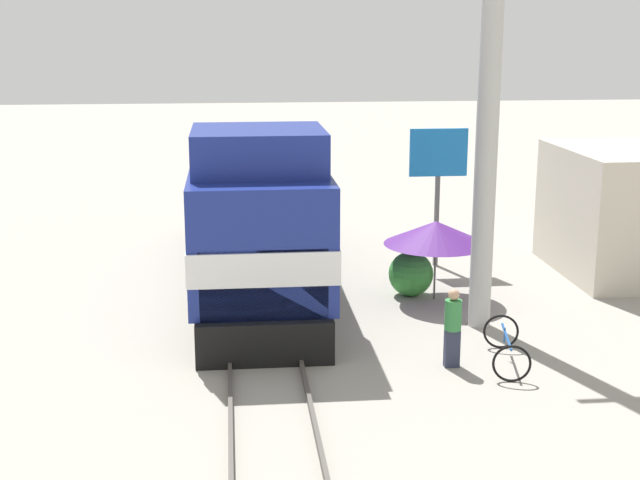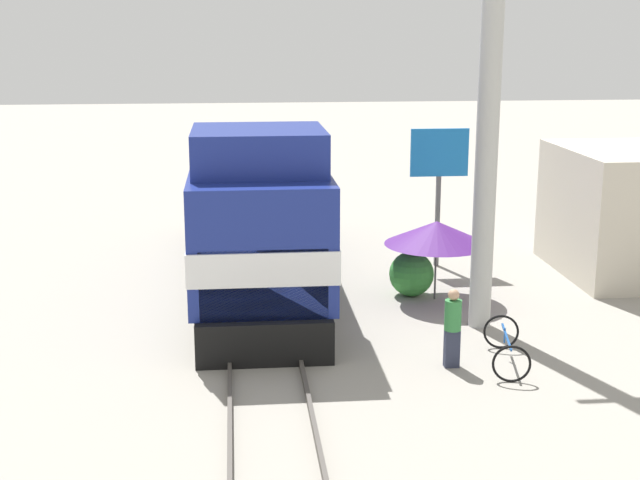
{
  "view_description": "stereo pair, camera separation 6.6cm",
  "coord_description": "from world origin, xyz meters",
  "px_view_note": "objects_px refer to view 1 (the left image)",
  "views": [
    {
      "loc": [
        -0.62,
        -19.23,
        6.74
      ],
      "look_at": [
        1.2,
        -1.41,
        2.39
      ],
      "focal_mm": 50.0,
      "sensor_mm": 36.0,
      "label": 1
    },
    {
      "loc": [
        -0.56,
        -19.23,
        6.74
      ],
      "look_at": [
        1.2,
        -1.41,
        2.39
      ],
      "focal_mm": 50.0,
      "sensor_mm": 36.0,
      "label": 2
    }
  ],
  "objects_px": {
    "utility_pole": "(487,132)",
    "person_bystander": "(453,325)",
    "vendor_umbrella": "(436,233)",
    "billboard_sign": "(438,165)",
    "locomotive": "(255,214)",
    "bicycle": "(506,346)"
  },
  "relations": [
    {
      "from": "utility_pole",
      "to": "person_bystander",
      "type": "height_order",
      "value": "utility_pole"
    },
    {
      "from": "vendor_umbrella",
      "to": "person_bystander",
      "type": "bearing_deg",
      "value": -98.59
    },
    {
      "from": "vendor_umbrella",
      "to": "billboard_sign",
      "type": "xyz_separation_m",
      "value": [
        0.76,
        3.16,
        1.2
      ]
    },
    {
      "from": "vendor_umbrella",
      "to": "locomotive",
      "type": "bearing_deg",
      "value": 159.29
    },
    {
      "from": "locomotive",
      "to": "person_bystander",
      "type": "distance_m",
      "value": 7.31
    },
    {
      "from": "utility_pole",
      "to": "billboard_sign",
      "type": "relative_size",
      "value": 2.25
    },
    {
      "from": "vendor_umbrella",
      "to": "person_bystander",
      "type": "distance_m",
      "value": 4.65
    },
    {
      "from": "billboard_sign",
      "to": "vendor_umbrella",
      "type": "bearing_deg",
      "value": -103.48
    },
    {
      "from": "billboard_sign",
      "to": "person_bystander",
      "type": "bearing_deg",
      "value": -100.62
    },
    {
      "from": "locomotive",
      "to": "bicycle",
      "type": "bearing_deg",
      "value": -51.85
    },
    {
      "from": "billboard_sign",
      "to": "person_bystander",
      "type": "xyz_separation_m",
      "value": [
        -1.44,
        -7.68,
        -2.03
      ]
    },
    {
      "from": "vendor_umbrella",
      "to": "bicycle",
      "type": "distance_m",
      "value": 4.73
    },
    {
      "from": "utility_pole",
      "to": "vendor_umbrella",
      "type": "bearing_deg",
      "value": 105.12
    },
    {
      "from": "vendor_umbrella",
      "to": "utility_pole",
      "type": "bearing_deg",
      "value": -74.88
    },
    {
      "from": "utility_pole",
      "to": "vendor_umbrella",
      "type": "xyz_separation_m",
      "value": [
        -0.57,
        2.1,
        -2.74
      ]
    },
    {
      "from": "locomotive",
      "to": "billboard_sign",
      "type": "relative_size",
      "value": 3.2
    },
    {
      "from": "vendor_umbrella",
      "to": "bicycle",
      "type": "relative_size",
      "value": 1.29
    },
    {
      "from": "locomotive",
      "to": "utility_pole",
      "type": "height_order",
      "value": "utility_pole"
    },
    {
      "from": "utility_pole",
      "to": "billboard_sign",
      "type": "xyz_separation_m",
      "value": [
        0.19,
        5.26,
        -1.54
      ]
    },
    {
      "from": "billboard_sign",
      "to": "person_bystander",
      "type": "relative_size",
      "value": 2.4
    },
    {
      "from": "utility_pole",
      "to": "vendor_umbrella",
      "type": "distance_m",
      "value": 3.5
    },
    {
      "from": "person_bystander",
      "to": "bicycle",
      "type": "relative_size",
      "value": 0.81
    }
  ]
}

